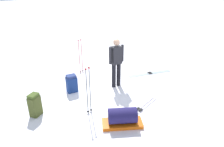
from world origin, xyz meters
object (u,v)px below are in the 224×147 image
backpack_large_dark (35,105)px  ski_poles_planted_far (80,55)px  ski_pair_near (150,73)px  gear_sled (122,118)px  backpack_bright (72,84)px  ski_pair_far (139,110)px  skier_standing (116,61)px  ski_poles_planted_near (88,89)px

backpack_large_dark → ski_poles_planted_far: bearing=-137.4°
ski_pair_near → gear_sled: bearing=37.9°
backpack_large_dark → ski_poles_planted_far: size_ratio=0.48×
ski_poles_planted_far → gear_sled: ski_poles_planted_far is taller
backpack_bright → gear_sled: size_ratio=0.54×
backpack_bright → ski_pair_far: bearing=121.6°
skier_standing → ski_pair_near: skier_standing is taller
backpack_bright → ski_poles_planted_near: 1.48m
ski_pair_near → ski_poles_planted_far: size_ratio=1.34×
ski_pair_near → ski_poles_planted_near: bearing=20.3°
ski_pair_far → ski_poles_planted_near: size_ratio=1.24×
skier_standing → ski_pair_far: (0.23, 1.62, -0.94)m
skier_standing → ski_pair_far: skier_standing is taller
ski_pair_near → backpack_bright: size_ratio=3.07×
ski_pair_far → ski_poles_planted_near: ski_poles_planted_near is taller
skier_standing → ski_pair_near: 1.97m
ski_pair_near → ski_pair_far: size_ratio=1.08×
backpack_large_dark → gear_sled: 2.40m
backpack_bright → ski_poles_planted_near: size_ratio=0.44×
ski_pair_far → gear_sled: size_ratio=1.52×
ski_pair_far → ski_poles_planted_far: 3.41m
backpack_bright → backpack_large_dark: bearing=29.4°
skier_standing → ski_poles_planted_near: (1.49, 0.99, -0.19)m
ski_poles_planted_near → ski_poles_planted_far: ski_poles_planted_near is taller
gear_sled → ski_pair_near: bearing=-142.1°
backpack_large_dark → backpack_bright: (-1.33, -0.75, -0.03)m
ski_pair_near → backpack_large_dark: 4.57m
skier_standing → ski_pair_far: 1.89m
ski_poles_planted_near → ski_poles_planted_far: size_ratio=1.00×
ski_pair_near → backpack_bright: backpack_bright is taller
backpack_large_dark → gear_sled: bearing=139.0°
ski_pair_far → backpack_bright: backpack_bright is taller
backpack_large_dark → backpack_bright: size_ratio=1.10×
ski_poles_planted_near → backpack_large_dark: bearing=-26.3°
ski_pair_far → ski_poles_planted_near: 1.60m
backpack_bright → ski_poles_planted_near: bearing=89.5°
skier_standing → ski_pair_far: size_ratio=1.00×
skier_standing → ski_poles_planted_near: bearing=33.6°
backpack_bright → gear_sled: bearing=101.7°
ski_poles_planted_far → ski_pair_far: bearing=96.5°
skier_standing → gear_sled: (1.00, 1.92, -0.73)m
ski_pair_far → backpack_large_dark: size_ratio=2.59×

